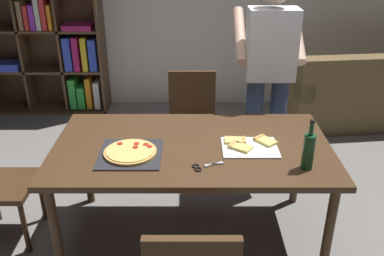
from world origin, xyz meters
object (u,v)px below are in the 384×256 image
(wine_bottle, at_px, (309,151))
(couch, at_px, (360,97))
(bookshelf, at_px, (45,30))
(person_serving_pizza, at_px, (269,72))
(pepperoni_pizza_on_tray, at_px, (130,153))
(dining_table, at_px, (192,154))
(chair_far_side, at_px, (192,116))
(kitchen_scissors, at_px, (203,166))

(wine_bottle, bearing_deg, couch, 61.72)
(bookshelf, distance_m, person_serving_pizza, 2.82)
(couch, height_order, bookshelf, bookshelf)
(couch, relative_size, person_serving_pizza, 1.02)
(couch, xyz_separation_m, person_serving_pizza, (-1.29, -1.22, 0.70))
(couch, relative_size, pepperoni_pizza_on_tray, 4.55)
(dining_table, height_order, chair_far_side, chair_far_side)
(couch, relative_size, bookshelf, 0.91)
(chair_far_side, relative_size, couch, 0.50)
(person_serving_pizza, xyz_separation_m, kitchen_scissors, (-0.55, -1.05, -0.24))
(person_serving_pizza, bearing_deg, kitchen_scissors, -117.64)
(dining_table, relative_size, bookshelf, 0.94)
(person_serving_pizza, relative_size, kitchen_scissors, 8.84)
(pepperoni_pizza_on_tray, xyz_separation_m, wine_bottle, (1.07, -0.16, 0.10))
(dining_table, relative_size, pepperoni_pizza_on_tray, 4.65)
(person_serving_pizza, bearing_deg, dining_table, -128.77)
(bookshelf, relative_size, pepperoni_pizza_on_tray, 4.98)
(person_serving_pizza, distance_m, kitchen_scissors, 1.21)
(person_serving_pizza, xyz_separation_m, pepperoni_pizza_on_tray, (-1.00, -0.90, -0.23))
(dining_table, distance_m, wine_bottle, 0.76)
(couch, xyz_separation_m, wine_bottle, (-1.23, -2.28, 0.57))
(dining_table, distance_m, bookshelf, 2.94)
(chair_far_side, distance_m, wine_bottle, 1.49)
(dining_table, bearing_deg, chair_far_side, 90.00)
(wine_bottle, distance_m, kitchen_scissors, 0.62)
(bookshelf, relative_size, kitchen_scissors, 9.85)
(kitchen_scissors, bearing_deg, chair_far_side, 92.95)
(couch, bearing_deg, wine_bottle, -118.28)
(chair_far_side, height_order, bookshelf, bookshelf)
(chair_far_side, bearing_deg, wine_bottle, -62.02)
(dining_table, distance_m, pepperoni_pizza_on_tray, 0.42)
(chair_far_side, relative_size, pepperoni_pizza_on_tray, 2.30)
(person_serving_pizza, xyz_separation_m, wine_bottle, (0.07, -1.06, -0.13))
(dining_table, height_order, kitchen_scissors, kitchen_scissors)
(pepperoni_pizza_on_tray, height_order, kitchen_scissors, pepperoni_pizza_on_tray)
(dining_table, relative_size, chair_far_side, 2.03)
(couch, bearing_deg, pepperoni_pizza_on_tray, -137.26)
(couch, relative_size, wine_bottle, 5.64)
(bookshelf, xyz_separation_m, person_serving_pizza, (2.31, -1.62, 0.03))
(chair_far_side, xyz_separation_m, pepperoni_pizza_on_tray, (-0.39, -1.12, 0.25))
(bookshelf, bearing_deg, couch, -6.28)
(chair_far_side, bearing_deg, dining_table, -90.00)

